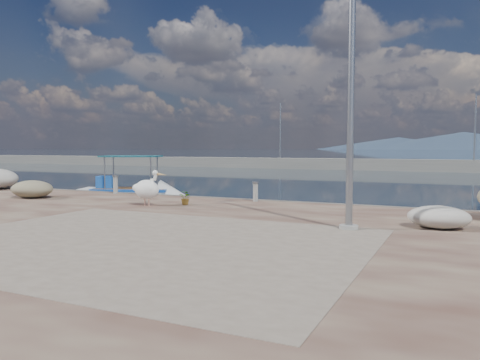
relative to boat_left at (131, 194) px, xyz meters
name	(u,v)px	position (x,y,z in m)	size (l,w,h in m)	color
ground	(180,236)	(7.32, -7.12, -0.19)	(1400.00, 1400.00, 0.00)	#162635
quay_patch	(142,241)	(8.32, -10.12, 0.32)	(9.00, 7.00, 0.01)	gray
breakwater	(388,165)	(7.32, 32.88, 0.42)	(120.00, 2.20, 7.50)	gray
mountains	(459,142)	(11.72, 642.88, 9.32)	(370.00, 280.00, 22.00)	#28384C
boat_left	(131,194)	(0.00, 0.00, 0.00)	(5.18, 3.30, 2.37)	white
pelican	(147,189)	(4.85, -5.24, 0.87)	(1.23, 0.67, 1.18)	tan
lamp_post	(351,87)	(11.84, -6.85, 3.61)	(0.44, 0.96, 7.00)	gray
bollard_near	(256,191)	(7.59, -2.59, 0.70)	(0.23, 0.23, 0.71)	gray
bollard_far	(116,184)	(1.22, -2.52, 0.73)	(0.25, 0.25, 0.77)	gray
potted_plant	(186,198)	(5.87, -4.49, 0.55)	(0.42, 0.36, 0.46)	#33722D
net_pile_d	(439,217)	(13.74, -5.83, 0.58)	(1.43, 1.07, 0.54)	beige
net_pile_b	(32,189)	(-0.59, -5.15, 0.65)	(1.70, 1.33, 0.66)	tan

